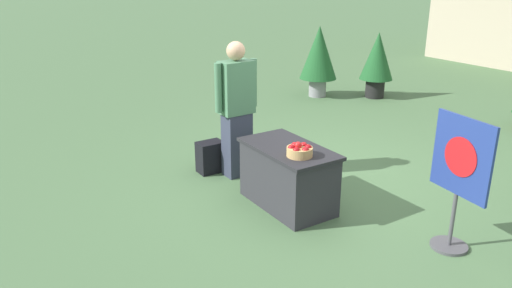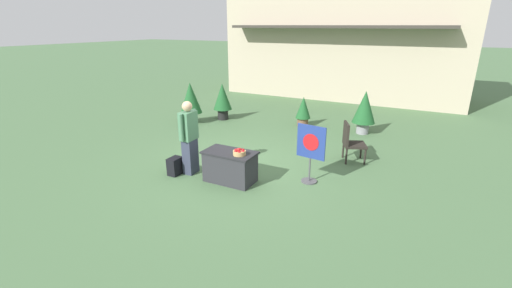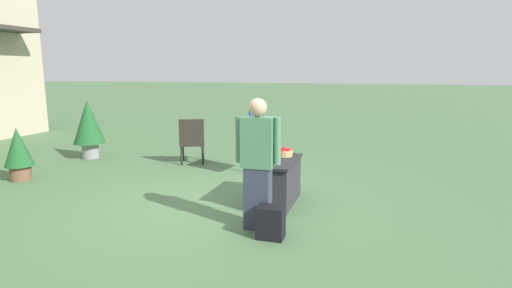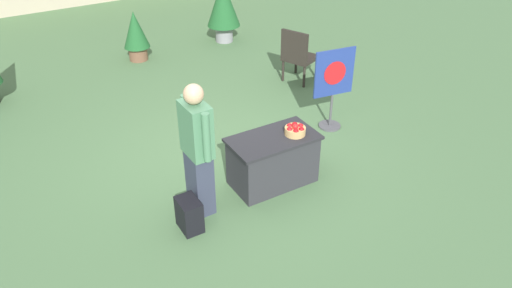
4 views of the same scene
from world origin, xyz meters
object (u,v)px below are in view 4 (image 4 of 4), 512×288
object	(u,v)px
apple_basket	(295,130)
display_table	(273,160)
patio_chair	(298,54)
person_visitor	(198,150)
potted_plant_near_right	(223,5)
backpack	(189,215)
poster_board	(333,85)
potted_plant_far_left	(136,33)

from	to	relation	value
apple_basket	display_table	bearing A→B (deg)	166.21
apple_basket	patio_chair	size ratio (longest dim) A/B	0.27
person_visitor	patio_chair	size ratio (longest dim) A/B	1.70
potted_plant_near_right	patio_chair	bearing A→B (deg)	-85.99
backpack	potted_plant_near_right	size ratio (longest dim) A/B	0.30
person_visitor	poster_board	size ratio (longest dim) A/B	1.32
display_table	poster_board	distance (m)	1.84
display_table	backpack	bearing A→B (deg)	-168.14
apple_basket	potted_plant_far_left	distance (m)	5.17
display_table	person_visitor	world-z (taller)	person_visitor
poster_board	potted_plant_near_right	bearing A→B (deg)	-176.56
person_visitor	patio_chair	bearing A→B (deg)	36.43
apple_basket	person_visitor	size ratio (longest dim) A/B	0.16
apple_basket	backpack	world-z (taller)	apple_basket
poster_board	patio_chair	xyz separation A→B (m)	(0.51, 1.69, -0.19)
apple_basket	patio_chair	distance (m)	3.15
person_visitor	backpack	xyz separation A→B (m)	(-0.28, -0.25, -0.69)
apple_basket	potted_plant_far_left	size ratio (longest dim) A/B	0.27
backpack	display_table	bearing A→B (deg)	11.86
display_table	person_visitor	xyz separation A→B (m)	(-1.09, -0.03, 0.54)
person_visitor	poster_board	distance (m)	2.82
display_table	potted_plant_far_left	xyz separation A→B (m)	(-0.12, 5.08, 0.21)
apple_basket	potted_plant_near_right	bearing A→B (deg)	72.46
patio_chair	potted_plant_near_right	distance (m)	2.66
potted_plant_far_left	person_visitor	bearing A→B (deg)	-100.69
display_table	potted_plant_near_right	world-z (taller)	potted_plant_near_right
patio_chair	backpack	bearing A→B (deg)	-165.02
apple_basket	patio_chair	xyz separation A→B (m)	(1.83, 2.56, -0.21)
backpack	potted_plant_far_left	size ratio (longest dim) A/B	0.41
display_table	apple_basket	world-z (taller)	apple_basket
potted_plant_near_right	apple_basket	bearing A→B (deg)	-107.54
apple_basket	patio_chair	bearing A→B (deg)	54.47
backpack	patio_chair	distance (m)	4.47
backpack	patio_chair	world-z (taller)	patio_chair
apple_basket	poster_board	size ratio (longest dim) A/B	0.21
person_visitor	potted_plant_far_left	size ratio (longest dim) A/B	1.70
apple_basket	poster_board	world-z (taller)	poster_board
person_visitor	poster_board	xyz separation A→B (m)	(2.70, 0.83, -0.15)
patio_chair	potted_plant_far_left	bearing A→B (deg)	107.35
potted_plant_far_left	poster_board	bearing A→B (deg)	-67.97
person_visitor	potted_plant_near_right	bearing A→B (deg)	57.90
patio_chair	poster_board	bearing A→B (deg)	-130.39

